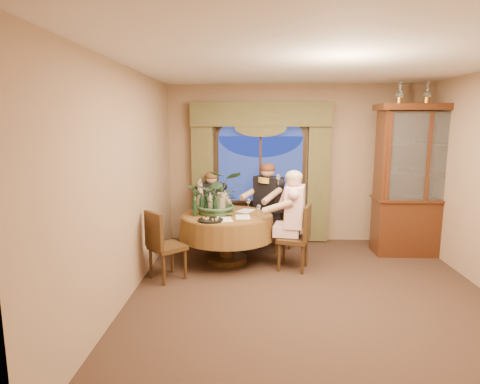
{
  "coord_description": "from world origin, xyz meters",
  "views": [
    {
      "loc": [
        -0.73,
        -4.72,
        2.13
      ],
      "look_at": [
        -0.93,
        1.25,
        1.1
      ],
      "focal_mm": 30.0,
      "sensor_mm": 36.0,
      "label": 1
    }
  ],
  "objects_px": {
    "china_cabinet": "(420,181)",
    "wine_bottle_2": "(210,203)",
    "dining_table": "(227,238)",
    "centerpiece_plant": "(218,176)",
    "chair_front_left": "(167,245)",
    "wine_bottle_5": "(195,205)",
    "wine_bottle_0": "(207,201)",
    "person_back": "(211,208)",
    "person_scarf": "(268,206)",
    "oil_lamp_center": "(427,93)",
    "chair_back": "(212,217)",
    "stoneware_vase": "(221,203)",
    "wine_bottle_1": "(199,202)",
    "oil_lamp_left": "(400,93)",
    "wine_bottle_4": "(215,205)",
    "chair_right": "(293,237)",
    "person_pink": "(294,219)",
    "oil_lamp_right": "(455,93)",
    "chair_back_right": "(276,222)",
    "wine_bottle_3": "(202,204)",
    "olive_bowl": "(228,214)"
  },
  "relations": [
    {
      "from": "person_pink",
      "to": "wine_bottle_2",
      "type": "height_order",
      "value": "person_pink"
    },
    {
      "from": "dining_table",
      "to": "stoneware_vase",
      "type": "relative_size",
      "value": 4.79
    },
    {
      "from": "chair_front_left",
      "to": "wine_bottle_0",
      "type": "distance_m",
      "value": 1.12
    },
    {
      "from": "wine_bottle_5",
      "to": "person_pink",
      "type": "bearing_deg",
      "value": -2.84
    },
    {
      "from": "dining_table",
      "to": "oil_lamp_right",
      "type": "xyz_separation_m",
      "value": [
        3.51,
        0.5,
        2.22
      ]
    },
    {
      "from": "oil_lamp_right",
      "to": "centerpiece_plant",
      "type": "height_order",
      "value": "oil_lamp_right"
    },
    {
      "from": "chair_front_left",
      "to": "person_back",
      "type": "distance_m",
      "value": 1.74
    },
    {
      "from": "wine_bottle_0",
      "to": "wine_bottle_1",
      "type": "distance_m",
      "value": 0.14
    },
    {
      "from": "oil_lamp_center",
      "to": "chair_back",
      "type": "height_order",
      "value": "oil_lamp_center"
    },
    {
      "from": "person_scarf",
      "to": "oil_lamp_left",
      "type": "bearing_deg",
      "value": -146.17
    },
    {
      "from": "china_cabinet",
      "to": "wine_bottle_4",
      "type": "xyz_separation_m",
      "value": [
        -3.26,
        -0.56,
        -0.3
      ]
    },
    {
      "from": "dining_table",
      "to": "olive_bowl",
      "type": "height_order",
      "value": "olive_bowl"
    },
    {
      "from": "dining_table",
      "to": "person_scarf",
      "type": "distance_m",
      "value": 1.07
    },
    {
      "from": "chair_back",
      "to": "centerpiece_plant",
      "type": "bearing_deg",
      "value": 83.36
    },
    {
      "from": "wine_bottle_0",
      "to": "wine_bottle_4",
      "type": "height_order",
      "value": "same"
    },
    {
      "from": "person_back",
      "to": "oil_lamp_right",
      "type": "bearing_deg",
      "value": 153.8
    },
    {
      "from": "wine_bottle_1",
      "to": "oil_lamp_center",
      "type": "bearing_deg",
      "value": 6.11
    },
    {
      "from": "wine_bottle_1",
      "to": "wine_bottle_0",
      "type": "bearing_deg",
      "value": 36.79
    },
    {
      "from": "dining_table",
      "to": "centerpiece_plant",
      "type": "xyz_separation_m",
      "value": [
        -0.14,
        0.09,
        0.96
      ]
    },
    {
      "from": "chair_back_right",
      "to": "wine_bottle_2",
      "type": "bearing_deg",
      "value": 79.45
    },
    {
      "from": "chair_right",
      "to": "person_pink",
      "type": "distance_m",
      "value": 0.27
    },
    {
      "from": "chair_right",
      "to": "chair_back_right",
      "type": "bearing_deg",
      "value": 28.43
    },
    {
      "from": "chair_right",
      "to": "person_back",
      "type": "bearing_deg",
      "value": 63.2
    },
    {
      "from": "person_back",
      "to": "wine_bottle_2",
      "type": "distance_m",
      "value": 0.93
    },
    {
      "from": "china_cabinet",
      "to": "wine_bottle_1",
      "type": "height_order",
      "value": "china_cabinet"
    },
    {
      "from": "person_scarf",
      "to": "wine_bottle_0",
      "type": "height_order",
      "value": "person_scarf"
    },
    {
      "from": "china_cabinet",
      "to": "oil_lamp_left",
      "type": "distance_m",
      "value": 1.45
    },
    {
      "from": "china_cabinet",
      "to": "wine_bottle_2",
      "type": "height_order",
      "value": "china_cabinet"
    },
    {
      "from": "person_pink",
      "to": "chair_right",
      "type": "bearing_deg",
      "value": 177.9
    },
    {
      "from": "wine_bottle_1",
      "to": "wine_bottle_2",
      "type": "xyz_separation_m",
      "value": [
        0.18,
        -0.06,
        0.0
      ]
    },
    {
      "from": "chair_front_left",
      "to": "person_back",
      "type": "relative_size",
      "value": 0.74
    },
    {
      "from": "person_back",
      "to": "person_scarf",
      "type": "xyz_separation_m",
      "value": [
        1.0,
        -0.2,
        0.09
      ]
    },
    {
      "from": "wine_bottle_4",
      "to": "wine_bottle_1",
      "type": "bearing_deg",
      "value": 146.45
    },
    {
      "from": "chair_right",
      "to": "person_pink",
      "type": "xyz_separation_m",
      "value": [
        0.02,
        0.1,
        0.25
      ]
    },
    {
      "from": "stoneware_vase",
      "to": "wine_bottle_0",
      "type": "xyz_separation_m",
      "value": [
        -0.23,
        0.05,
        0.01
      ]
    },
    {
      "from": "wine_bottle_5",
      "to": "wine_bottle_1",
      "type": "bearing_deg",
      "value": 82.33
    },
    {
      "from": "person_scarf",
      "to": "wine_bottle_2",
      "type": "distance_m",
      "value": 1.16
    },
    {
      "from": "chair_front_left",
      "to": "wine_bottle_5",
      "type": "height_order",
      "value": "wine_bottle_5"
    },
    {
      "from": "dining_table",
      "to": "oil_lamp_left",
      "type": "distance_m",
      "value": 3.51
    },
    {
      "from": "wine_bottle_0",
      "to": "wine_bottle_4",
      "type": "relative_size",
      "value": 1.0
    },
    {
      "from": "person_pink",
      "to": "wine_bottle_3",
      "type": "relative_size",
      "value": 4.42
    },
    {
      "from": "oil_lamp_right",
      "to": "person_back",
      "type": "relative_size",
      "value": 0.26
    },
    {
      "from": "wine_bottle_1",
      "to": "wine_bottle_3",
      "type": "bearing_deg",
      "value": -68.42
    },
    {
      "from": "oil_lamp_center",
      "to": "wine_bottle_2",
      "type": "xyz_separation_m",
      "value": [
        -3.36,
        -0.43,
        -1.68
      ]
    },
    {
      "from": "china_cabinet",
      "to": "wine_bottle_0",
      "type": "distance_m",
      "value": 3.45
    },
    {
      "from": "centerpiece_plant",
      "to": "wine_bottle_1",
      "type": "relative_size",
      "value": 2.96
    },
    {
      "from": "china_cabinet",
      "to": "chair_front_left",
      "type": "bearing_deg",
      "value": -162.38
    },
    {
      "from": "person_back",
      "to": "centerpiece_plant",
      "type": "xyz_separation_m",
      "value": [
        0.2,
        -0.87,
        0.68
      ]
    },
    {
      "from": "dining_table",
      "to": "wine_bottle_1",
      "type": "distance_m",
      "value": 0.71
    },
    {
      "from": "stoneware_vase",
      "to": "wine_bottle_5",
      "type": "distance_m",
      "value": 0.46
    }
  ]
}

